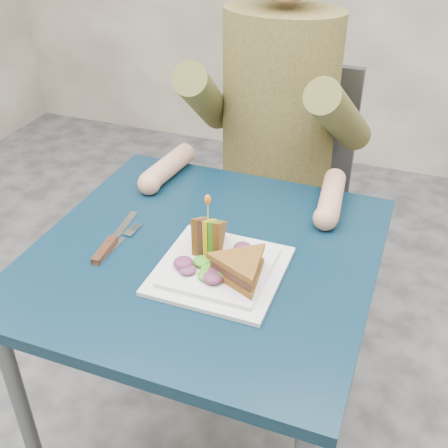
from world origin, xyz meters
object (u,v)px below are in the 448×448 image
at_px(plate, 220,269).
at_px(fork, 117,245).
at_px(table, 205,279).
at_px(sandwich_upright, 208,236).
at_px(knife, 108,245).
at_px(chair, 282,185).
at_px(sandwich_flat, 241,268).
at_px(diner, 279,89).

distance_m(plate, fork, 0.25).
distance_m(table, fork, 0.22).
distance_m(table, sandwich_upright, 0.14).
height_order(table, knife, knife).
distance_m(plate, sandwich_upright, 0.08).
bearing_deg(table, chair, 90.00).
bearing_deg(knife, sandwich_upright, 12.49).
height_order(chair, sandwich_flat, chair).
relative_size(table, diner, 1.01).
distance_m(chair, knife, 0.79).
height_order(sandwich_upright, knife, sandwich_upright).
bearing_deg(plate, fork, 178.34).
bearing_deg(sandwich_upright, knife, -167.51).
bearing_deg(knife, table, 17.07).
height_order(chair, knife, chair).
xyz_separation_m(plate, fork, (-0.25, 0.01, -0.01)).
xyz_separation_m(diner, sandwich_flat, (0.12, -0.65, -0.14)).
bearing_deg(fork, chair, 75.23).
distance_m(fork, knife, 0.02).
xyz_separation_m(diner, fork, (-0.19, -0.62, -0.18)).
relative_size(table, fork, 4.18).
bearing_deg(chair, plate, -85.22).
relative_size(diner, sandwich_flat, 3.86).
relative_size(sandwich_flat, knife, 0.87).
distance_m(diner, sandwich_flat, 0.67).
distance_m(table, knife, 0.23).
height_order(sandwich_flat, sandwich_upright, sandwich_upright).
relative_size(chair, knife, 4.20).
distance_m(table, plate, 0.12).
relative_size(table, sandwich_flat, 3.89).
relative_size(fork, knife, 0.81).
relative_size(plate, sandwich_upright, 1.89).
bearing_deg(plate, table, 136.27).
bearing_deg(table, sandwich_upright, -38.57).
bearing_deg(diner, knife, -108.23).
height_order(chair, fork, chair).
distance_m(table, diner, 0.62).
relative_size(diner, knife, 3.36).
height_order(chair, plate, chair).
bearing_deg(chair, fork, -104.77).
bearing_deg(chair, sandwich_flat, -81.29).
bearing_deg(chair, table, -90.00).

